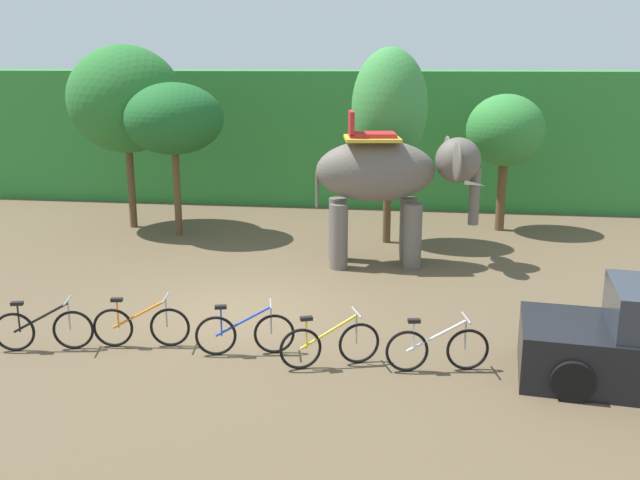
% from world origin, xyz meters
% --- Properties ---
extents(ground_plane, '(80.00, 80.00, 0.00)m').
position_xyz_m(ground_plane, '(0.00, 0.00, 0.00)').
color(ground_plane, brown).
extents(foliage_hedge, '(36.00, 6.00, 4.62)m').
position_xyz_m(foliage_hedge, '(0.00, 13.68, 2.31)').
color(foliage_hedge, '#338438').
rests_on(foliage_hedge, ground).
extents(tree_right, '(3.35, 3.35, 5.42)m').
position_xyz_m(tree_right, '(-5.19, 6.91, 3.84)').
color(tree_right, brown).
rests_on(tree_right, ground).
extents(tree_left, '(2.81, 2.81, 4.37)m').
position_xyz_m(tree_left, '(-3.45, 6.08, 3.36)').
color(tree_left, brown).
rests_on(tree_left, ground).
extents(tree_far_right, '(2.04, 2.04, 5.31)m').
position_xyz_m(tree_far_right, '(2.59, 6.10, 3.70)').
color(tree_far_right, brown).
rests_on(tree_far_right, ground).
extents(tree_far_left, '(2.27, 2.27, 4.03)m').
position_xyz_m(tree_far_left, '(5.88, 8.06, 2.96)').
color(tree_far_left, brown).
rests_on(tree_far_left, ground).
extents(elephant, '(4.23, 2.26, 3.78)m').
position_xyz_m(elephant, '(2.72, 3.93, 2.20)').
color(elephant, '#665E56').
rests_on(elephant, ground).
extents(bike_black, '(1.67, 0.59, 0.92)m').
position_xyz_m(bike_black, '(-2.96, -2.39, 0.39)').
color(bike_black, black).
rests_on(bike_black, ground).
extents(bike_orange, '(1.70, 0.52, 0.92)m').
position_xyz_m(bike_orange, '(-1.33, -1.99, 0.39)').
color(bike_orange, black).
rests_on(bike_orange, ground).
extents(bike_blue, '(1.68, 0.58, 0.92)m').
position_xyz_m(bike_blue, '(0.56, -2.07, 0.39)').
color(bike_blue, black).
rests_on(bike_blue, ground).
extents(bike_yellow, '(1.60, 0.76, 0.92)m').
position_xyz_m(bike_yellow, '(2.08, -2.35, 0.39)').
color(bike_yellow, black).
rests_on(bike_yellow, ground).
extents(bike_white, '(1.68, 0.55, 0.92)m').
position_xyz_m(bike_white, '(3.83, -2.28, 0.39)').
color(bike_white, black).
rests_on(bike_white, ground).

